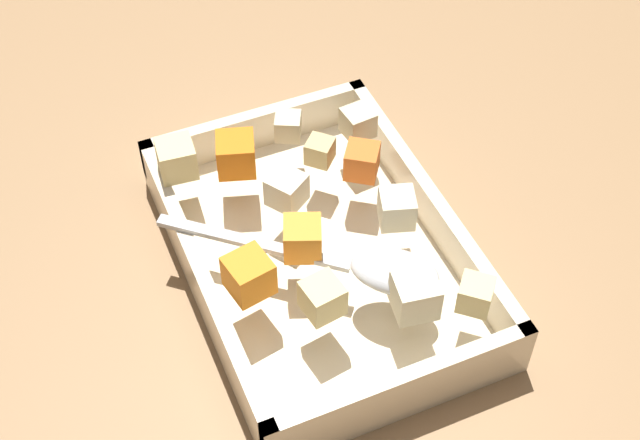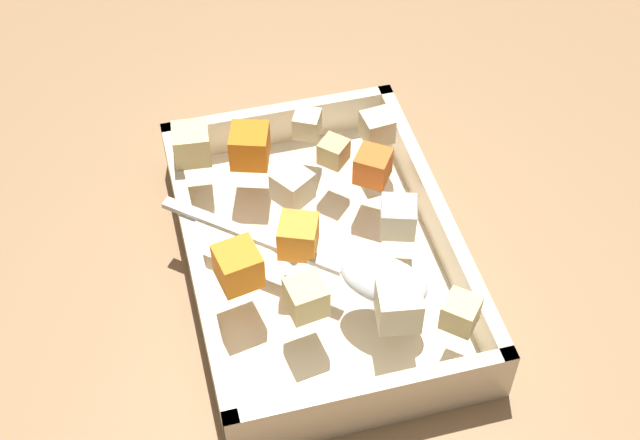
# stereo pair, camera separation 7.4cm
# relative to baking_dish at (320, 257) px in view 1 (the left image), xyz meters

# --- Properties ---
(ground_plane) EXTENTS (4.00, 4.00, 0.00)m
(ground_plane) POSITION_rel_baking_dish_xyz_m (-0.02, -0.01, -0.02)
(ground_plane) COLOR #936D47
(baking_dish) EXTENTS (0.32, 0.22, 0.05)m
(baking_dish) POSITION_rel_baking_dish_xyz_m (0.00, 0.00, 0.00)
(baking_dish) COLOR beige
(baking_dish) RESTS_ON ground_plane
(carrot_chunk_near_right) EXTENTS (0.04, 0.04, 0.03)m
(carrot_chunk_near_right) POSITION_rel_baking_dish_xyz_m (-0.02, 0.02, 0.05)
(carrot_chunk_near_right) COLOR orange
(carrot_chunk_near_right) RESTS_ON baking_dish
(carrot_chunk_corner_ne) EXTENTS (0.04, 0.04, 0.03)m
(carrot_chunk_corner_ne) POSITION_rel_baking_dish_xyz_m (0.04, -0.06, 0.05)
(carrot_chunk_corner_ne) COLOR orange
(carrot_chunk_corner_ne) RESTS_ON baking_dish
(carrot_chunk_corner_sw) EXTENTS (0.04, 0.04, 0.03)m
(carrot_chunk_corner_sw) POSITION_rel_baking_dish_xyz_m (-0.04, 0.07, 0.05)
(carrot_chunk_corner_sw) COLOR orange
(carrot_chunk_corner_sw) RESTS_ON baking_dish
(carrot_chunk_heap_side) EXTENTS (0.04, 0.04, 0.03)m
(carrot_chunk_heap_side) POSITION_rel_baking_dish_xyz_m (0.09, 0.04, 0.05)
(carrot_chunk_heap_side) COLOR orange
(carrot_chunk_heap_side) RESTS_ON baking_dish
(potato_chunk_back_center) EXTENTS (0.04, 0.04, 0.02)m
(potato_chunk_back_center) POSITION_rel_baking_dish_xyz_m (-0.12, -0.08, 0.05)
(potato_chunk_back_center) COLOR #E0CC89
(potato_chunk_back_center) RESTS_ON baking_dish
(potato_chunk_rim_edge) EXTENTS (0.03, 0.03, 0.02)m
(potato_chunk_rim_edge) POSITION_rel_baking_dish_xyz_m (0.07, -0.03, 0.05)
(potato_chunk_rim_edge) COLOR tan
(potato_chunk_rim_edge) RESTS_ON baking_dish
(potato_chunk_far_left) EXTENTS (0.03, 0.03, 0.03)m
(potato_chunk_far_left) POSITION_rel_baking_dish_xyz_m (0.09, -0.08, 0.05)
(potato_chunk_far_left) COLOR beige
(potato_chunk_far_left) RESTS_ON baking_dish
(potato_chunk_center) EXTENTS (0.03, 0.03, 0.03)m
(potato_chunk_center) POSITION_rel_baking_dish_xyz_m (0.11, 0.09, 0.05)
(potato_chunk_center) COLOR #E0CC89
(potato_chunk_center) RESTS_ON baking_dish
(potato_chunk_mid_right) EXTENTS (0.04, 0.04, 0.03)m
(potato_chunk_mid_right) POSITION_rel_baking_dish_xyz_m (-0.01, -0.06, 0.05)
(potato_chunk_mid_right) COLOR beige
(potato_chunk_mid_right) RESTS_ON baking_dish
(potato_chunk_front_center) EXTENTS (0.04, 0.04, 0.03)m
(potato_chunk_front_center) POSITION_rel_baking_dish_xyz_m (-0.10, -0.03, 0.05)
(potato_chunk_front_center) COLOR beige
(potato_chunk_front_center) RESTS_ON baking_dish
(potato_chunk_far_right) EXTENTS (0.03, 0.03, 0.03)m
(potato_chunk_far_right) POSITION_rel_baking_dish_xyz_m (-0.08, 0.03, 0.05)
(potato_chunk_far_right) COLOR #E0CC89
(potato_chunk_far_right) RESTS_ON baking_dish
(potato_chunk_corner_se) EXTENTS (0.03, 0.03, 0.02)m
(potato_chunk_corner_se) POSITION_rel_baking_dish_xyz_m (0.11, -0.02, 0.05)
(potato_chunk_corner_se) COLOR beige
(potato_chunk_corner_se) RESTS_ON baking_dish
(parsnip_chunk_heap_top) EXTENTS (0.04, 0.04, 0.03)m
(parsnip_chunk_heap_top) POSITION_rel_baking_dish_xyz_m (0.04, 0.01, 0.05)
(parsnip_chunk_heap_top) COLOR beige
(parsnip_chunk_heap_top) RESTS_ON baking_dish
(serving_spoon) EXTENTS (0.17, 0.20, 0.02)m
(serving_spoon) POSITION_rel_baking_dish_xyz_m (-0.06, -0.02, 0.05)
(serving_spoon) COLOR silver
(serving_spoon) RESTS_ON baking_dish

